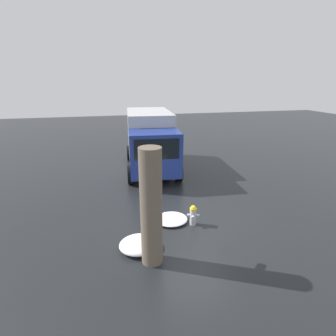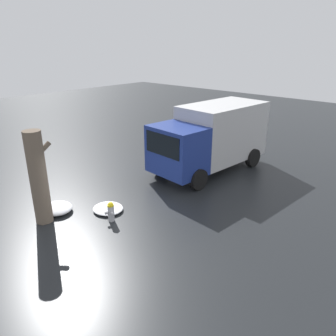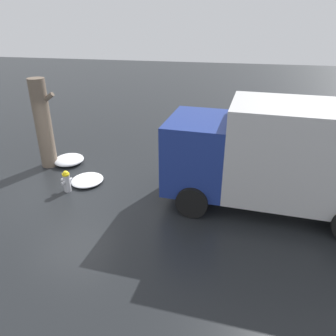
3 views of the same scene
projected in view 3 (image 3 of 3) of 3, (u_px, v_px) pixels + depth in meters
The scene contains 6 objects.
ground_plane at pixel (68, 191), 10.54m from camera, with size 60.00×60.00×0.00m, color black.
fire_hydrant at pixel (67, 181), 10.38m from camera, with size 0.33×0.43×0.72m.
tree_trunk at pixel (43, 124), 11.60m from camera, with size 0.87×0.57×3.21m.
delivery_truck at pixel (280, 154), 9.02m from camera, with size 6.21×2.99×3.08m.
snow_pile_by_hydrant at pixel (87, 180), 11.03m from camera, with size 1.06×1.15×0.17m.
snow_pile_curbside at pixel (69, 160), 12.38m from camera, with size 1.09×1.16×0.28m.
Camera 3 is at (4.93, -8.39, 5.23)m, focal length 35.00 mm.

